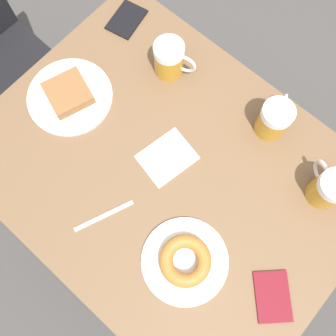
{
  "coord_description": "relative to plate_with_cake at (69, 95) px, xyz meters",
  "views": [
    {
      "loc": [
        -0.22,
        -0.2,
        1.78
      ],
      "look_at": [
        0.0,
        0.0,
        0.79
      ],
      "focal_mm": 40.0,
      "sensor_mm": 36.0,
      "label": 1
    }
  ],
  "objects": [
    {
      "name": "ground_plane",
      "position": [
        0.02,
        -0.37,
        -0.78
      ],
      "size": [
        8.0,
        8.0,
        0.0
      ],
      "primitive_type": "plane",
      "color": "#474442"
    },
    {
      "name": "table",
      "position": [
        0.02,
        -0.37,
        -0.08
      ],
      "size": [
        0.82,
        1.07,
        0.77
      ],
      "color": "brown",
      "rests_on": "ground_plane"
    },
    {
      "name": "plate_with_cake",
      "position": [
        0.0,
        0.0,
        0.0
      ],
      "size": [
        0.26,
        0.26,
        0.04
      ],
      "color": "white",
      "rests_on": "table"
    },
    {
      "name": "plate_with_donut",
      "position": [
        -0.14,
        -0.57,
        0.0
      ],
      "size": [
        0.23,
        0.23,
        0.05
      ],
      "color": "white",
      "rests_on": "table"
    },
    {
      "name": "beer_mug_left",
      "position": [
        0.27,
        -0.16,
        0.04
      ],
      "size": [
        0.09,
        0.13,
        0.11
      ],
      "color": "#C68C23",
      "rests_on": "table"
    },
    {
      "name": "beer_mug_center",
      "position": [
        0.32,
        -0.51,
        0.04
      ],
      "size": [
        0.13,
        0.09,
        0.11
      ],
      "color": "#C68C23",
      "rests_on": "table"
    },
    {
      "name": "beer_mug_right",
      "position": [
        0.25,
        -0.73,
        0.04
      ],
      "size": [
        0.09,
        0.12,
        0.11
      ],
      "color": "#C68C23",
      "rests_on": "table"
    },
    {
      "name": "napkin_folded",
      "position": [
        0.05,
        -0.34,
        -0.01
      ],
      "size": [
        0.17,
        0.15,
        0.0
      ],
      "rotation": [
        0.0,
        0.0,
        6.09
      ],
      "color": "white",
      "rests_on": "table"
    },
    {
      "name": "fork",
      "position": [
        -0.19,
        -0.33,
        -0.01
      ],
      "size": [
        0.17,
        0.08,
        0.0
      ],
      "rotation": [
        0.0,
        0.0,
        1.18
      ],
      "color": "silver",
      "rests_on": "table"
    },
    {
      "name": "passport_near_edge",
      "position": [
        0.31,
        0.06,
        -0.01
      ],
      "size": [
        0.14,
        0.11,
        0.01
      ],
      "rotation": [
        0.0,
        0.0,
        1.77
      ],
      "color": "black",
      "rests_on": "table"
    },
    {
      "name": "passport_far_edge",
      "position": [
        -0.05,
        -0.8,
        -0.01
      ],
      "size": [
        0.15,
        0.15,
        0.01
      ],
      "rotation": [
        0.0,
        0.0,
        5.49
      ],
      "color": "maroon",
      "rests_on": "table"
    }
  ]
}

